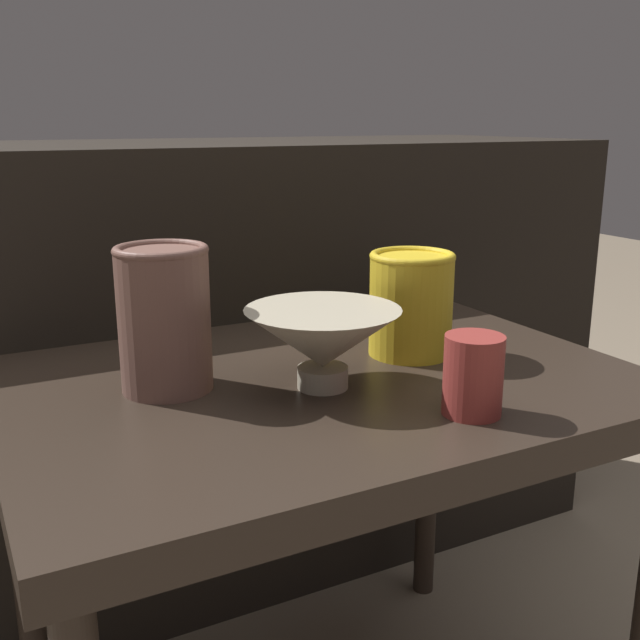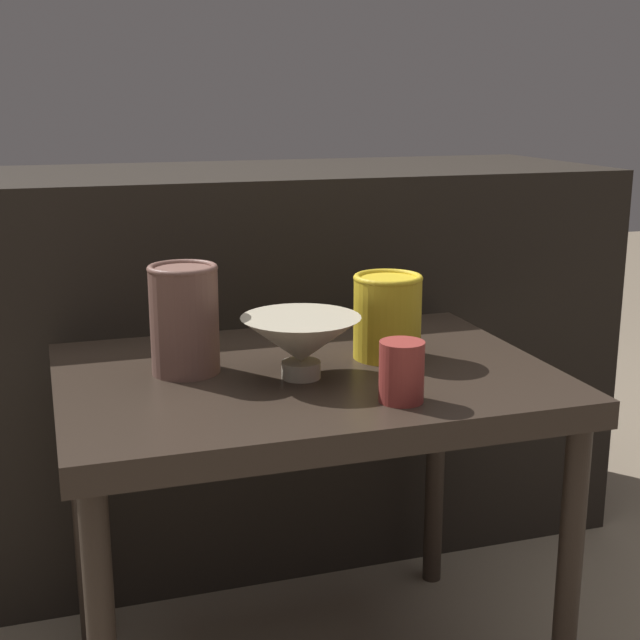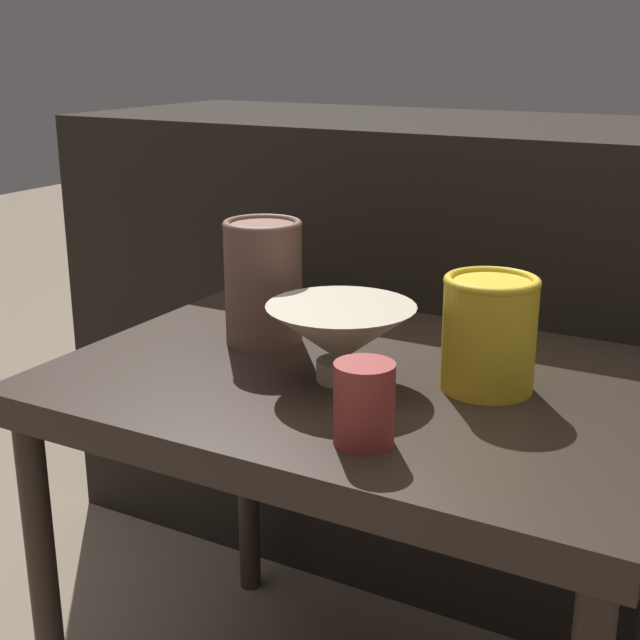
{
  "view_description": "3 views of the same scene",
  "coord_description": "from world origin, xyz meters",
  "px_view_note": "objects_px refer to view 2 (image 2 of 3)",
  "views": [
    {
      "loc": [
        -0.39,
        -0.74,
        0.83
      ],
      "look_at": [
        -0.02,
        -0.03,
        0.61
      ],
      "focal_mm": 42.0,
      "sensor_mm": 36.0,
      "label": 1
    },
    {
      "loc": [
        -0.37,
        -1.22,
        0.94
      ],
      "look_at": [
        0.0,
        -0.06,
        0.63
      ],
      "focal_mm": 50.0,
      "sensor_mm": 36.0,
      "label": 2
    },
    {
      "loc": [
        0.44,
        -0.9,
        0.92
      ],
      "look_at": [
        -0.05,
        -0.03,
        0.61
      ],
      "focal_mm": 50.0,
      "sensor_mm": 36.0,
      "label": 3
    }
  ],
  "objects_px": {
    "vase_textured_left": "(184,318)",
    "vase_colorful_right": "(387,315)",
    "cup": "(402,372)",
    "bowl": "(301,341)"
  },
  "relations": [
    {
      "from": "vase_textured_left",
      "to": "vase_colorful_right",
      "type": "bearing_deg",
      "value": -3.47
    },
    {
      "from": "bowl",
      "to": "vase_textured_left",
      "type": "bearing_deg",
      "value": 153.4
    },
    {
      "from": "vase_colorful_right",
      "to": "bowl",
      "type": "bearing_deg",
      "value": -159.54
    },
    {
      "from": "bowl",
      "to": "cup",
      "type": "relative_size",
      "value": 2.09
    },
    {
      "from": "bowl",
      "to": "cup",
      "type": "bearing_deg",
      "value": -54.51
    },
    {
      "from": "bowl",
      "to": "cup",
      "type": "xyz_separation_m",
      "value": [
        0.1,
        -0.14,
        -0.01
      ]
    },
    {
      "from": "bowl",
      "to": "vase_textured_left",
      "type": "distance_m",
      "value": 0.18
    },
    {
      "from": "vase_colorful_right",
      "to": "cup",
      "type": "height_order",
      "value": "vase_colorful_right"
    },
    {
      "from": "bowl",
      "to": "vase_colorful_right",
      "type": "bearing_deg",
      "value": 20.46
    },
    {
      "from": "vase_textured_left",
      "to": "cup",
      "type": "distance_m",
      "value": 0.34
    }
  ]
}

